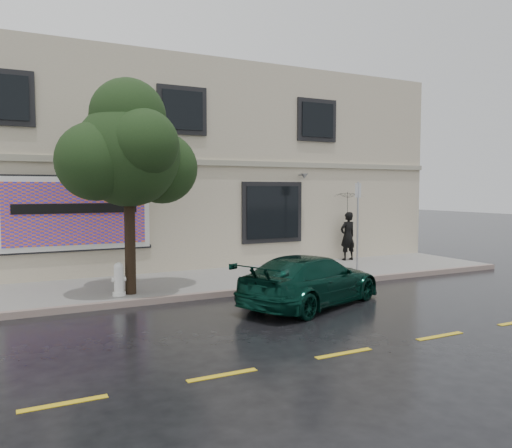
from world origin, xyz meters
name	(u,v)px	position (x,y,z in m)	size (l,w,h in m)	color
ground	(252,309)	(0.00, 0.00, 0.00)	(90.00, 90.00, 0.00)	black
sidewalk	(203,282)	(0.00, 3.25, 0.07)	(20.00, 3.50, 0.15)	gray
curb	(226,293)	(0.00, 1.50, 0.07)	(20.00, 0.18, 0.16)	gray
road_marking	(344,353)	(0.00, -3.50, 0.01)	(19.00, 0.12, 0.01)	gold
building	(150,170)	(0.00, 9.00, 3.50)	(20.00, 8.12, 7.00)	beige
billboard	(77,213)	(-3.20, 4.92, 2.05)	(4.30, 0.16, 2.20)	white
car	(311,280)	(1.40, -0.31, 0.60)	(1.82, 4.13, 1.20)	#072D22
pedestrian	(348,236)	(6.15, 4.60, 1.03)	(0.64, 0.42, 1.77)	black
umbrella	(348,201)	(6.15, 4.60, 2.33)	(1.11, 1.11, 0.82)	black
street_tree	(129,155)	(-2.28, 2.20, 3.57)	(2.56, 2.56, 4.73)	#2F2315
fire_hydrant	(119,279)	(-2.59, 2.12, 0.55)	(0.34, 0.31, 0.82)	white
sign_pole	(358,218)	(5.01, 2.58, 1.83)	(0.33, 0.15, 2.83)	#A1A2AA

